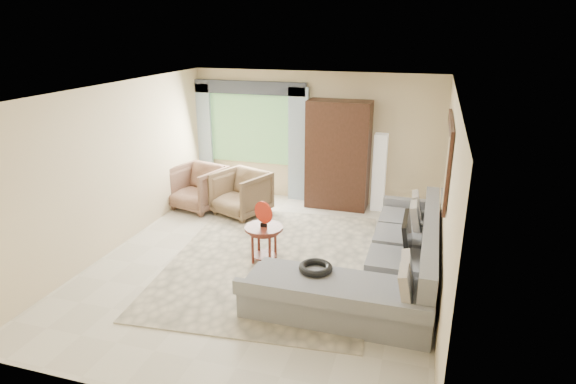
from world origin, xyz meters
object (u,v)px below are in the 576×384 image
(armchair_left, at_px, (198,188))
(armchair_right, at_px, (241,193))
(sectional_sofa, at_px, (384,267))
(coffee_table, at_px, (264,243))
(floor_lamp, at_px, (379,172))
(tv_screen, at_px, (407,234))
(armoire, at_px, (338,155))
(potted_plant, at_px, (220,181))

(armchair_left, bearing_deg, armchair_right, 11.38)
(sectional_sofa, xyz_separation_m, coffee_table, (-1.81, 0.21, 0.02))
(floor_lamp, bearing_deg, armchair_right, -157.47)
(tv_screen, bearing_deg, armchair_right, 151.56)
(armchair_right, relative_size, armoire, 0.44)
(coffee_table, xyz_separation_m, armoire, (0.58, 2.69, 0.75))
(armoire, bearing_deg, sectional_sofa, -66.94)
(tv_screen, height_order, armoire, armoire)
(tv_screen, height_order, armchair_right, tv_screen)
(sectional_sofa, bearing_deg, coffee_table, 173.53)
(coffee_table, relative_size, potted_plant, 0.99)
(armchair_right, height_order, floor_lamp, floor_lamp)
(sectional_sofa, xyz_separation_m, floor_lamp, (-0.43, 2.96, 0.47))
(armchair_left, distance_m, armchair_right, 0.93)
(potted_plant, relative_size, armoire, 0.28)
(sectional_sofa, xyz_separation_m, potted_plant, (-3.74, 2.86, 0.01))
(tv_screen, xyz_separation_m, armchair_left, (-4.08, 1.77, -0.29))
(potted_plant, distance_m, armoire, 2.62)
(sectional_sofa, relative_size, floor_lamp, 2.31)
(armchair_right, bearing_deg, sectional_sofa, -12.12)
(sectional_sofa, height_order, tv_screen, tv_screen)
(potted_plant, relative_size, floor_lamp, 0.39)
(armchair_left, height_order, armchair_right, armchair_left)
(armoire, bearing_deg, coffee_table, -102.18)
(sectional_sofa, relative_size, potted_plant, 5.88)
(armchair_left, relative_size, armoire, 0.45)
(coffee_table, height_order, potted_plant, potted_plant)
(armoire, bearing_deg, armchair_right, -149.94)
(tv_screen, bearing_deg, potted_plant, 146.65)
(coffee_table, bearing_deg, floor_lamp, 63.35)
(armchair_left, height_order, floor_lamp, floor_lamp)
(sectional_sofa, xyz_separation_m, armchair_left, (-3.82, 2.00, 0.14))
(tv_screen, distance_m, armchair_right, 3.60)
(sectional_sofa, bearing_deg, tv_screen, 40.33)
(coffee_table, bearing_deg, tv_screen, 0.57)
(potted_plant, bearing_deg, floor_lamp, 1.67)
(floor_lamp, bearing_deg, tv_screen, -75.62)
(coffee_table, bearing_deg, sectional_sofa, -6.47)
(coffee_table, bearing_deg, potted_plant, 125.91)
(armchair_left, xyz_separation_m, floor_lamp, (3.38, 0.96, 0.32))
(potted_plant, xyz_separation_m, floor_lamp, (3.30, 0.10, 0.46))
(armchair_right, bearing_deg, floor_lamp, 44.23)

